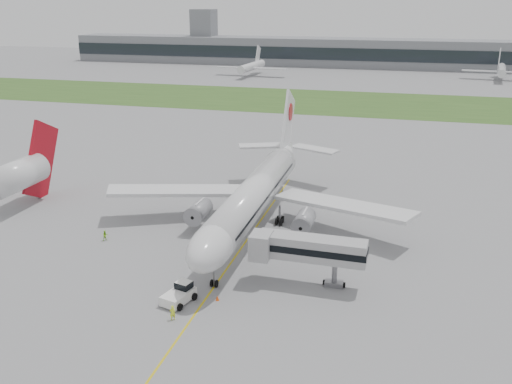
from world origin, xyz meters
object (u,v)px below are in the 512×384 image
(pushback_tug, at_px, (180,293))
(jet_bridge, at_px, (305,249))
(neighbor_aircraft, at_px, (21,173))
(airliner, at_px, (256,192))
(ground_crew_near, at_px, (172,313))

(pushback_tug, xyz_separation_m, jet_bridge, (13.11, 7.74, 3.79))
(jet_bridge, xyz_separation_m, neighbor_aircraft, (-50.71, 15.71, 0.95))
(pushback_tug, distance_m, jet_bridge, 15.69)
(pushback_tug, bearing_deg, airliner, 98.80)
(airliner, relative_size, jet_bridge, 3.85)
(airliner, xyz_separation_m, neighbor_aircraft, (-40.30, -0.74, 0.06))
(ground_crew_near, bearing_deg, pushback_tug, -118.09)
(ground_crew_near, bearing_deg, airliner, -132.97)
(neighbor_aircraft, bearing_deg, pushback_tug, -31.25)
(jet_bridge, relative_size, ground_crew_near, 7.93)
(pushback_tug, xyz_separation_m, ground_crew_near, (0.78, -4.02, -0.10))
(jet_bridge, xyz_separation_m, ground_crew_near, (-12.33, -11.76, -3.90))
(airliner, distance_m, pushback_tug, 24.78)
(pushback_tug, height_order, ground_crew_near, pushback_tug)
(airliner, xyz_separation_m, pushback_tug, (-2.70, -24.19, -4.68))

